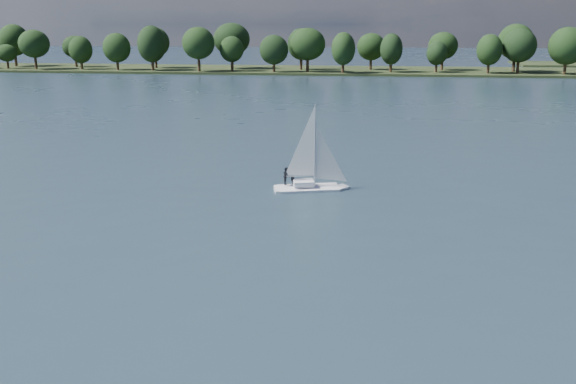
# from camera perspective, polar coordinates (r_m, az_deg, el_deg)

# --- Properties ---
(ground) EXTENTS (700.00, 700.00, 0.00)m
(ground) POSITION_cam_1_polar(r_m,az_deg,el_deg) (110.05, 10.15, 6.36)
(ground) COLOR #233342
(ground) RESTS_ON ground
(far_shore) EXTENTS (660.00, 40.00, 1.50)m
(far_shore) POSITION_cam_1_polar(r_m,az_deg,el_deg) (221.45, 9.05, 10.49)
(far_shore) COLOR black
(far_shore) RESTS_ON ground
(sailboat) EXTENTS (6.87, 3.62, 8.70)m
(sailboat) POSITION_cam_1_polar(r_m,az_deg,el_deg) (61.15, 1.76, 2.34)
(sailboat) COLOR white
(sailboat) RESTS_ON ground
(treeline) EXTENTS (562.58, 73.70, 18.39)m
(treeline) POSITION_cam_1_polar(r_m,az_deg,el_deg) (217.06, 6.95, 12.64)
(treeline) COLOR black
(treeline) RESTS_ON ground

